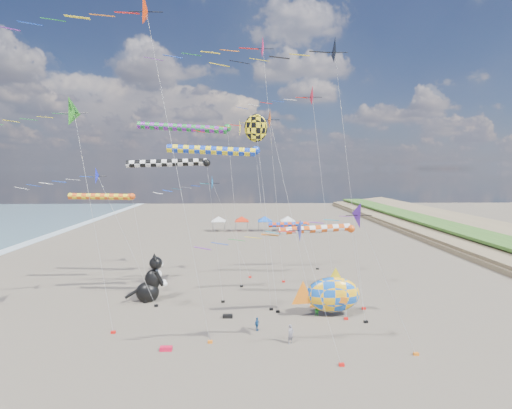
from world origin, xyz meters
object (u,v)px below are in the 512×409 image
object	(u,v)px
person_adult	(291,334)
child_green	(317,311)
cat_inflatable	(150,278)
fish_inflatable	(332,294)
child_blue	(257,324)
parked_car	(314,230)

from	to	relation	value
person_adult	child_green	bearing A→B (deg)	23.47
child_green	cat_inflatable	bearing A→B (deg)	-162.89
fish_inflatable	child_blue	size ratio (longest dim) A/B	5.91
fish_inflatable	child_blue	xyz separation A→B (m)	(-7.05, -3.11, -1.46)
cat_inflatable	person_adult	size ratio (longest dim) A/B	3.17
fish_inflatable	child_green	bearing A→B (deg)	-175.06
cat_inflatable	person_adult	bearing A→B (deg)	-57.17
fish_inflatable	person_adult	bearing A→B (deg)	-128.40
child_blue	parked_car	distance (m)	53.31
cat_inflatable	child_green	bearing A→B (deg)	-35.39
fish_inflatable	child_green	size ratio (longest dim) A/B	6.56
person_adult	parked_car	world-z (taller)	person_adult
child_green	parked_car	world-z (taller)	parked_car
child_blue	fish_inflatable	bearing A→B (deg)	-29.81
cat_inflatable	person_adult	world-z (taller)	cat_inflatable
cat_inflatable	person_adult	distance (m)	17.03
child_blue	cat_inflatable	bearing A→B (deg)	89.50
child_blue	person_adult	bearing A→B (deg)	-99.95
child_green	person_adult	bearing A→B (deg)	-84.96
cat_inflatable	parked_car	bearing A→B (deg)	41.80
child_blue	child_green	bearing A→B (deg)	-25.71
child_green	parked_car	distance (m)	49.14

